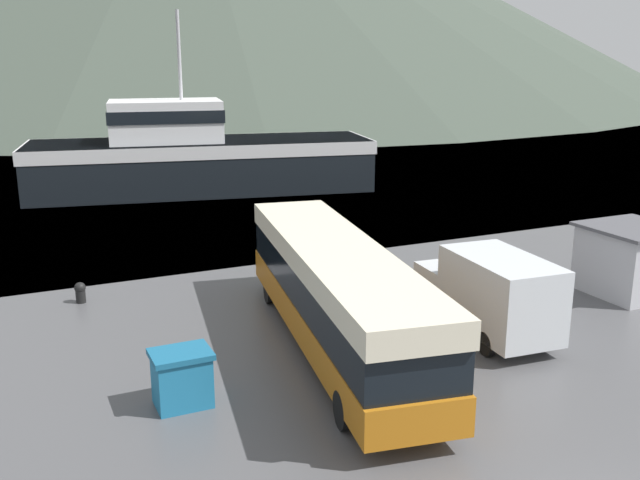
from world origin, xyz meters
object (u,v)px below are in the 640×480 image
at_px(storage_bin, 182,378).
at_px(dock_kiosk, 631,260).
at_px(delivery_van, 490,292).
at_px(tour_bus, 336,291).
at_px(fishing_boat, 196,155).

distance_m(storage_bin, dock_kiosk, 16.44).
relative_size(delivery_van, storage_bin, 3.85).
relative_size(storage_bin, dock_kiosk, 0.47).
bearing_deg(tour_bus, dock_kiosk, 10.02).
distance_m(tour_bus, delivery_van, 4.77).
relative_size(fishing_boat, storage_bin, 14.75).
bearing_deg(storage_bin, delivery_van, 3.58).
bearing_deg(tour_bus, storage_bin, -153.32).
bearing_deg(fishing_boat, dock_kiosk, 30.42).
relative_size(delivery_van, fishing_boat, 0.26).
relative_size(tour_bus, dock_kiosk, 4.11).
height_order(tour_bus, fishing_boat, fishing_boat).
bearing_deg(delivery_van, dock_kiosk, 12.96).
bearing_deg(storage_bin, dock_kiosk, 5.58).
xyz_separation_m(tour_bus, delivery_van, (4.67, -0.90, -0.41)).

